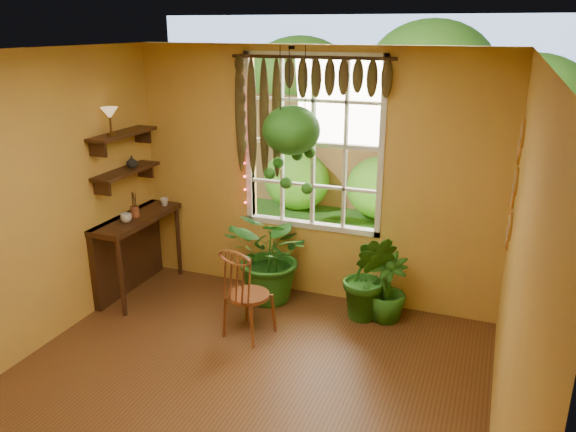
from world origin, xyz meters
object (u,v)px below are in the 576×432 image
at_px(counter_ledge, 131,244).
at_px(potted_plant_mid, 369,277).
at_px(potted_plant_left, 273,256).
at_px(windsor_chair, 247,307).
at_px(hanging_basket, 291,136).

bearing_deg(counter_ledge, potted_plant_mid, 6.18).
height_order(potted_plant_left, potted_plant_mid, potted_plant_left).
xyz_separation_m(windsor_chair, hanging_basket, (0.16, 0.78, 1.53)).
bearing_deg(potted_plant_left, potted_plant_mid, -1.49).
bearing_deg(potted_plant_mid, windsor_chair, -143.47).
bearing_deg(counter_ledge, windsor_chair, -15.65).
xyz_separation_m(windsor_chair, potted_plant_mid, (1.01, 0.75, 0.16)).
height_order(windsor_chair, hanging_basket, hanging_basket).
bearing_deg(windsor_chair, hanging_basket, 92.76).
bearing_deg(hanging_basket, windsor_chair, -101.37).
bearing_deg(potted_plant_mid, hanging_basket, 177.54).
bearing_deg(potted_plant_mid, counter_ledge, -173.82).
height_order(windsor_chair, potted_plant_left, windsor_chair).
xyz_separation_m(counter_ledge, windsor_chair, (1.64, -0.46, -0.24)).
bearing_deg(windsor_chair, counter_ledge, 178.48).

